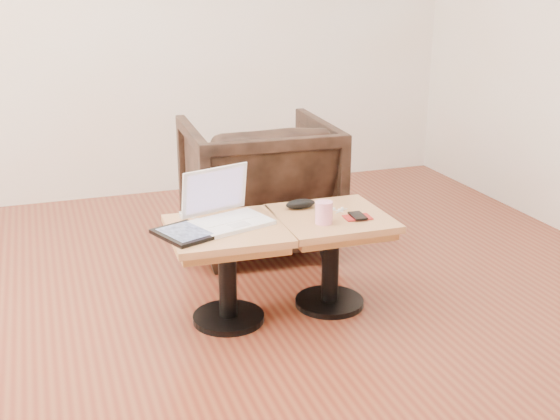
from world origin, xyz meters
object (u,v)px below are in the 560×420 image
object	(u,v)px
striped_cup	(324,212)
armchair	(258,184)
laptop	(226,212)
side_table_right	(331,238)
side_table_left	(227,251)

from	to	relation	value
striped_cup	armchair	xyz separation A→B (m)	(-0.01, 0.92, -0.13)
laptop	armchair	distance (m)	0.87
side_table_right	armchair	xyz separation A→B (m)	(-0.08, 0.84, 0.03)
striped_cup	side_table_left	bearing A→B (deg)	167.52
laptop	armchair	size ratio (longest dim) A/B	0.48
side_table_right	striped_cup	world-z (taller)	striped_cup
side_table_left	armchair	distance (m)	0.93
side_table_left	laptop	bearing A→B (deg)	78.42
side_table_left	armchair	xyz separation A→B (m)	(0.41, 0.83, 0.03)
side_table_left	side_table_right	xyz separation A→B (m)	(0.49, -0.00, 0.00)
striped_cup	side_table_right	bearing A→B (deg)	49.44
side_table_right	armchair	bearing A→B (deg)	96.13
side_table_left	side_table_right	bearing A→B (deg)	2.00
laptop	side_table_left	bearing A→B (deg)	-121.21
side_table_left	striped_cup	world-z (taller)	striped_cup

